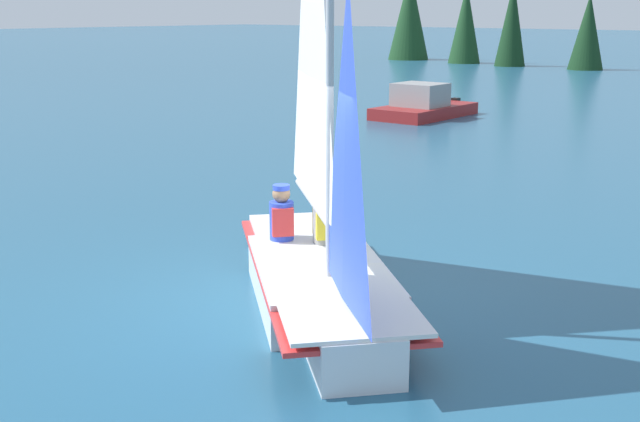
% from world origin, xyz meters
% --- Properties ---
extents(ground_plane, '(260.00, 260.00, 0.00)m').
position_xyz_m(ground_plane, '(0.00, 0.00, 0.00)').
color(ground_plane, '#235675').
extents(sailboat_main, '(4.30, 3.98, 5.90)m').
position_xyz_m(sailboat_main, '(-0.04, 0.03, 0.81)').
color(sailboat_main, silver).
rests_on(sailboat_main, ground_plane).
extents(sailor_helm, '(0.43, 0.42, 1.16)m').
position_xyz_m(sailor_helm, '(-0.46, 0.66, 0.62)').
color(sailor_helm, black).
rests_on(sailor_helm, ground_plane).
extents(sailor_crew, '(0.43, 0.42, 1.16)m').
position_xyz_m(sailor_crew, '(-0.97, 0.44, 0.63)').
color(sailor_crew, black).
rests_on(sailor_crew, ground_plane).
extents(motorboat_distant, '(1.84, 3.87, 1.06)m').
position_xyz_m(motorboat_distant, '(-7.88, 14.60, 0.37)').
color(motorboat_distant, maroon).
rests_on(motorboat_distant, ground_plane).
extents(treeline_shore, '(15.20, 4.02, 5.83)m').
position_xyz_m(treeline_shore, '(-20.25, 38.71, 2.60)').
color(treeline_shore, '#193D1E').
rests_on(treeline_shore, ground_plane).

